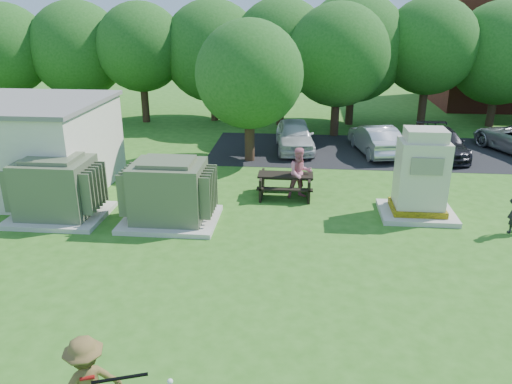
# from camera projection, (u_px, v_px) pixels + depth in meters

# --- Properties ---
(ground) EXTENTS (120.00, 120.00, 0.00)m
(ground) POSITION_uv_depth(u_px,v_px,m) (240.00, 304.00, 11.59)
(ground) COLOR #2D6619
(ground) RESTS_ON ground
(parking_strip) EXTENTS (20.00, 6.00, 0.01)m
(parking_strip) POSITION_uv_depth(u_px,v_px,m) (422.00, 152.00, 23.55)
(parking_strip) COLOR #232326
(parking_strip) RESTS_ON ground
(transformer_left) EXTENTS (3.00, 2.40, 2.07)m
(transformer_left) POSITION_uv_depth(u_px,v_px,m) (56.00, 189.00, 16.02)
(transformer_left) COLOR beige
(transformer_left) RESTS_ON ground
(transformer_right) EXTENTS (3.00, 2.40, 2.07)m
(transformer_right) POSITION_uv_depth(u_px,v_px,m) (169.00, 193.00, 15.69)
(transformer_right) COLOR beige
(transformer_right) RESTS_ON ground
(generator_cabinet) EXTENTS (2.39, 1.96, 2.92)m
(generator_cabinet) POSITION_uv_depth(u_px,v_px,m) (421.00, 179.00, 16.08)
(generator_cabinet) COLOR beige
(generator_cabinet) RESTS_ON ground
(picnic_table) EXTENTS (1.97, 1.48, 0.84)m
(picnic_table) POSITION_uv_depth(u_px,v_px,m) (285.00, 182.00, 17.98)
(picnic_table) COLOR black
(picnic_table) RESTS_ON ground
(batter) EXTENTS (1.25, 1.17, 1.70)m
(batter) POSITION_uv_depth(u_px,v_px,m) (88.00, 384.00, 7.96)
(batter) COLOR brown
(batter) RESTS_ON ground
(person_at_picnic) EXTENTS (1.08, 0.96, 1.84)m
(person_at_picnic) POSITION_uv_depth(u_px,v_px,m) (300.00, 173.00, 17.75)
(person_at_picnic) COLOR #D87286
(person_at_picnic) RESTS_ON ground
(car_white) EXTENTS (2.09, 4.35, 1.43)m
(car_white) POSITION_uv_depth(u_px,v_px,m) (295.00, 135.00, 23.76)
(car_white) COLOR silver
(car_white) RESTS_ON ground
(car_silver_a) EXTENTS (2.25, 4.33, 1.36)m
(car_silver_a) POSITION_uv_depth(u_px,v_px,m) (375.00, 139.00, 23.20)
(car_silver_a) COLOR #B1B1B6
(car_silver_a) RESTS_ON ground
(car_dark) EXTENTS (1.87, 4.26, 1.22)m
(car_dark) POSITION_uv_depth(u_px,v_px,m) (442.00, 143.00, 22.84)
(car_dark) COLOR black
(car_dark) RESTS_ON ground
(batting_equipment) EXTENTS (1.50, 0.33, 0.19)m
(batting_equipment) POSITION_uv_depth(u_px,v_px,m) (121.00, 379.00, 7.66)
(batting_equipment) COLOR black
(batting_equipment) RESTS_ON ground
(tree_row) EXTENTS (41.30, 13.30, 7.30)m
(tree_row) POSITION_uv_depth(u_px,v_px,m) (313.00, 52.00, 27.22)
(tree_row) COLOR #47301E
(tree_row) RESTS_ON ground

